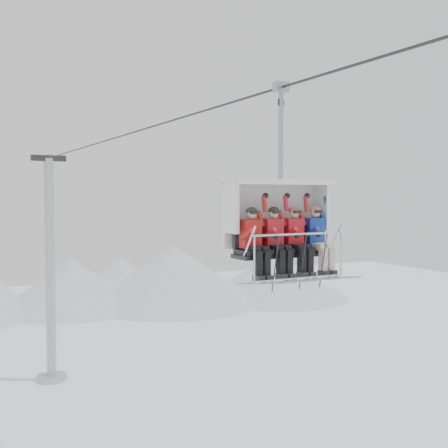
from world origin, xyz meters
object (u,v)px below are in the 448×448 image
skier_far_left (254,240)px  skier_far_right (317,238)px  skier_center_right (296,238)px  skier_center_left (276,239)px  chairlift_carrier (277,216)px  lift_tower_right (50,285)px

skier_far_left → skier_far_right: same height
skier_far_left → skier_center_right: 1.03m
skier_center_left → skier_far_right: bearing=0.0°
skier_far_left → chairlift_carrier: bearing=21.9°
lift_tower_right → skier_far_right: bearing=-88.1°
chairlift_carrier → skier_far_left: size_ratio=2.36×
chairlift_carrier → skier_far_right: 0.99m
skier_center_left → lift_tower_right: bearing=89.5°
skier_far_left → skier_center_right: same height
skier_center_left → skier_far_right: size_ratio=1.00×
skier_far_right → skier_center_right: bearing=180.0°
chairlift_carrier → skier_center_right: bearing=-47.6°
skier_center_right → skier_far_right: bearing=0.0°
skier_center_left → skier_center_right: (0.51, 0.00, 0.00)m
lift_tower_right → chairlift_carrier: lift_tower_right is taller
lift_tower_right → skier_center_right: lift_tower_right is taller
lift_tower_right → skier_far_left: (-0.76, -24.67, 4.41)m
lift_tower_right → skier_center_left: size_ratio=7.99×
skier_center_right → lift_tower_right: bearing=90.6°
skier_center_right → skier_far_right: (0.54, 0.00, 0.00)m
chairlift_carrier → skier_center_left: 0.60m
skier_center_right → skier_far_right: same height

